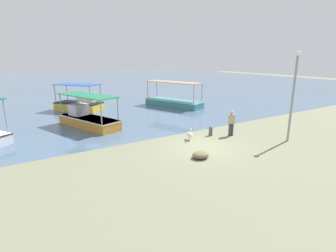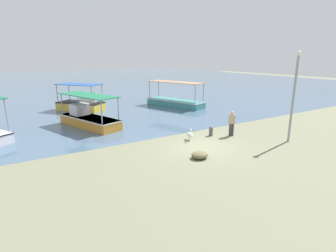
{
  "view_description": "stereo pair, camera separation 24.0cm",
  "coord_description": "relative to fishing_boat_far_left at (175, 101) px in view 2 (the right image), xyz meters",
  "views": [
    {
      "loc": [
        -9.58,
        -11.41,
        5.25
      ],
      "look_at": [
        -0.81,
        2.55,
        0.85
      ],
      "focal_mm": 28.0,
      "sensor_mm": 36.0,
      "label": 1
    },
    {
      "loc": [
        -9.37,
        -11.54,
        5.25
      ],
      "look_at": [
        -0.81,
        2.55,
        0.85
      ],
      "focal_mm": 28.0,
      "sensor_mm": 36.0,
      "label": 2
    }
  ],
  "objects": [
    {
      "name": "ground",
      "position": [
        -5.88,
        -12.07,
        -0.52
      ],
      "size": [
        120.0,
        120.0,
        0.0
      ],
      "primitive_type": "plane",
      "color": "#737459"
    },
    {
      "name": "harbor_water",
      "position": [
        -5.88,
        35.93,
        -0.52
      ],
      "size": [
        110.0,
        90.0,
        0.0
      ],
      "primitive_type": "cube",
      "color": "#49617B",
      "rests_on": "ground"
    },
    {
      "name": "fishing_boat_far_left",
      "position": [
        0.0,
        0.0,
        0.0
      ],
      "size": [
        4.09,
        6.82,
        2.62
      ],
      "color": "teal",
      "rests_on": "harbor_water"
    },
    {
      "name": "fishing_boat_center",
      "position": [
        -9.19,
        3.02,
        0.15
      ],
      "size": [
        4.46,
        4.83,
        2.6
      ],
      "color": "gold",
      "rests_on": "harbor_water"
    },
    {
      "name": "fishing_boat_near_left",
      "position": [
        -10.29,
        -3.61,
        0.09
      ],
      "size": [
        3.54,
        5.89,
        2.44
      ],
      "color": "orange",
      "rests_on": "harbor_water"
    },
    {
      "name": "pelican",
      "position": [
        -5.66,
        -10.52,
        -0.15
      ],
      "size": [
        0.36,
        0.81,
        0.8
      ],
      "color": "#E0997A",
      "rests_on": "ground"
    },
    {
      "name": "lamp_post",
      "position": [
        -0.45,
        -14.01,
        2.62
      ],
      "size": [
        0.28,
        0.28,
        5.57
      ],
      "color": "gray",
      "rests_on": "ground"
    },
    {
      "name": "mooring_bollard",
      "position": [
        -3.88,
        -10.5,
        -0.17
      ],
      "size": [
        0.27,
        0.27,
        0.65
      ],
      "color": "#47474C",
      "rests_on": "ground"
    },
    {
      "name": "fisherman_standing",
      "position": [
        -2.71,
        -11.23,
        0.39
      ],
      "size": [
        0.45,
        0.36,
        1.69
      ],
      "color": "#3B333A",
      "rests_on": "ground"
    },
    {
      "name": "net_pile",
      "position": [
        -7.04,
        -13.34,
        -0.34
      ],
      "size": [
        0.94,
        0.8,
        0.37
      ],
      "primitive_type": "ellipsoid",
      "color": "brown",
      "rests_on": "ground"
    }
  ]
}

